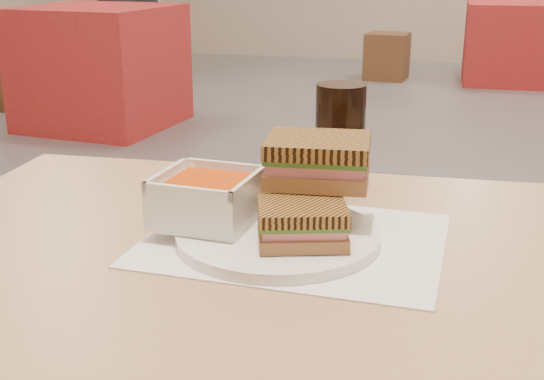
% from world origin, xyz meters
% --- Properties ---
extents(main_table, '(1.23, 0.75, 0.75)m').
position_xyz_m(main_table, '(0.11, -2.02, 0.64)').
color(main_table, '#A0734D').
rests_on(main_table, ground).
extents(tray_liner, '(0.39, 0.31, 0.00)m').
position_xyz_m(tray_liner, '(0.04, -1.99, 0.75)').
color(tray_liner, white).
rests_on(tray_liner, main_table).
extents(plate, '(0.26, 0.26, 0.01)m').
position_xyz_m(plate, '(0.02, -2.00, 0.76)').
color(plate, white).
rests_on(plate, tray_liner).
extents(soup_bowl, '(0.13, 0.13, 0.07)m').
position_xyz_m(soup_bowl, '(-0.08, -1.99, 0.80)').
color(soup_bowl, white).
rests_on(soup_bowl, plate).
extents(panini_lower, '(0.13, 0.12, 0.05)m').
position_xyz_m(panini_lower, '(0.06, -2.03, 0.79)').
color(panini_lower, olive).
rests_on(panini_lower, plate).
extents(panini_upper, '(0.14, 0.12, 0.06)m').
position_xyz_m(panini_upper, '(0.06, -1.94, 0.85)').
color(panini_upper, olive).
rests_on(panini_upper, panini_lower).
extents(cola_glass, '(0.08, 0.08, 0.17)m').
position_xyz_m(cola_glass, '(0.06, -1.76, 0.83)').
color(cola_glass, black).
rests_on(cola_glass, main_table).
extents(bg_table_0, '(0.99, 0.99, 0.79)m').
position_xyz_m(bg_table_0, '(-2.02, 1.44, 0.39)').
color(bg_table_0, '#B7252D').
rests_on(bg_table_0, ground).
extents(bg_table_2, '(0.80, 0.80, 0.70)m').
position_xyz_m(bg_table_2, '(0.74, 3.86, 0.35)').
color(bg_table_2, '#B7252D').
rests_on(bg_table_2, ground).
extents(bg_chair_0l, '(0.42, 0.42, 0.47)m').
position_xyz_m(bg_chair_0l, '(-3.02, 1.81, 0.24)').
color(bg_chair_0l, brown).
rests_on(bg_chair_0l, ground).
extents(bg_chair_0r, '(0.43, 0.43, 0.47)m').
position_xyz_m(bg_chair_0r, '(-1.94, 1.25, 0.23)').
color(bg_chair_0r, brown).
rests_on(bg_chair_0r, ground).
extents(bg_chair_2l, '(0.41, 0.41, 0.42)m').
position_xyz_m(bg_chair_2l, '(-0.34, 3.78, 0.21)').
color(bg_chair_2l, brown).
rests_on(bg_chair_2l, ground).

